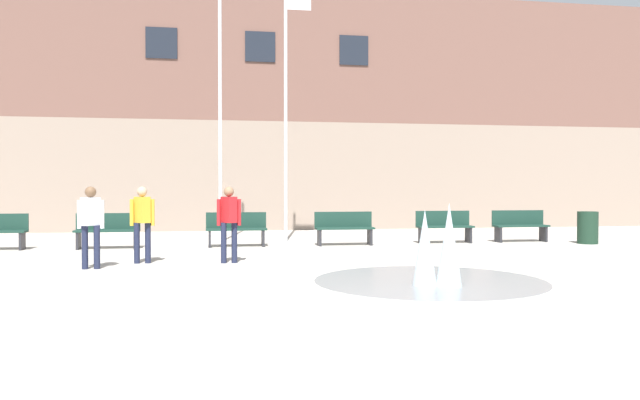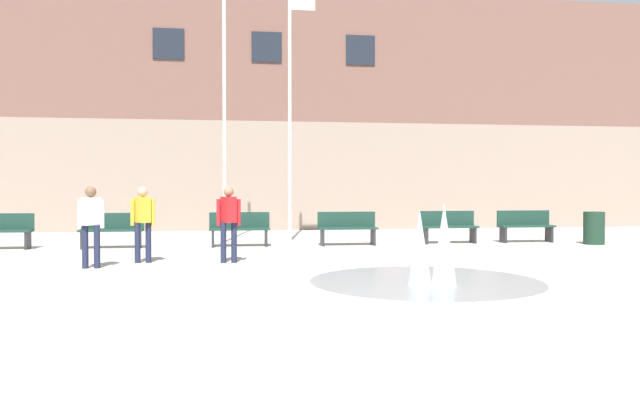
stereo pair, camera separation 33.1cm
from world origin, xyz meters
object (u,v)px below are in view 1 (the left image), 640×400
(adult_in_red, at_px, (91,221))
(park_bench_center, at_px, (236,229))
(park_bench_left_of_flagpoles, at_px, (108,230))
(trash_can, at_px, (588,228))
(adult_watching, at_px, (229,218))
(park_bench_near_trashcan, at_px, (444,226))
(park_bench_far_right, at_px, (520,225))
(flagpole_right, at_px, (287,103))
(flagpole_left, at_px, (221,94))
(park_bench_under_right_flagpole, at_px, (344,228))
(adult_near_bench, at_px, (142,218))

(adult_in_red, bearing_deg, park_bench_center, 178.33)
(park_bench_left_of_flagpoles, distance_m, trash_can, 13.04)
(adult_watching, bearing_deg, park_bench_near_trashcan, 91.18)
(park_bench_left_of_flagpoles, height_order, park_bench_far_right, same)
(park_bench_near_trashcan, xyz_separation_m, flagpole_right, (-4.32, 1.44, 3.58))
(adult_in_red, xyz_separation_m, flagpole_left, (2.57, 5.66, 3.33))
(park_bench_near_trashcan, height_order, trash_can, park_bench_near_trashcan)
(park_bench_near_trashcan, relative_size, adult_watching, 1.01)
(park_bench_under_right_flagpole, xyz_separation_m, park_bench_near_trashcan, (2.94, 0.19, 0.00))
(park_bench_far_right, bearing_deg, park_bench_near_trashcan, -179.72)
(adult_in_red, bearing_deg, park_bench_left_of_flagpoles, -141.47)
(flagpole_right, bearing_deg, park_bench_left_of_flagpoles, -162.25)
(flagpole_right, bearing_deg, adult_watching, -109.49)
(flagpole_left, distance_m, flagpole_right, 1.91)
(park_bench_left_of_flagpoles, distance_m, flagpole_right, 6.20)
(park_bench_left_of_flagpoles, relative_size, adult_watching, 1.01)
(park_bench_under_right_flagpole, height_order, adult_in_red, adult_in_red)
(park_bench_center, distance_m, park_bench_under_right_flagpole, 2.91)
(adult_watching, bearing_deg, flagpole_right, 130.55)
(park_bench_far_right, distance_m, flagpole_left, 9.44)
(park_bench_left_of_flagpoles, distance_m, park_bench_under_right_flagpole, 6.19)
(adult_near_bench, distance_m, trash_can, 12.08)
(park_bench_center, distance_m, flagpole_right, 4.19)
(park_bench_left_of_flagpoles, xyz_separation_m, adult_in_red, (0.35, -4.12, 0.45))
(adult_near_bench, bearing_deg, park_bench_far_right, 73.53)
(park_bench_left_of_flagpoles, relative_size, park_bench_near_trashcan, 1.00)
(adult_in_red, distance_m, trash_can, 13.11)
(adult_watching, relative_size, trash_can, 1.77)
(park_bench_under_right_flagpole, distance_m, adult_watching, 4.78)
(adult_in_red, relative_size, adult_watching, 1.00)
(flagpole_right, xyz_separation_m, trash_can, (8.20, -2.32, -3.61))
(adult_watching, bearing_deg, park_bench_under_right_flagpole, 107.75)
(flagpole_right, bearing_deg, adult_near_bench, -126.29)
(park_bench_under_right_flagpole, relative_size, park_bench_far_right, 1.00)
(park_bench_under_right_flagpole, height_order, park_bench_near_trashcan, same)
(park_bench_under_right_flagpole, distance_m, trash_can, 6.86)
(adult_in_red, bearing_deg, park_bench_under_right_flagpole, 158.35)
(park_bench_center, xyz_separation_m, adult_in_red, (-2.94, -4.13, 0.45))
(park_bench_center, relative_size, trash_can, 1.78)
(park_bench_under_right_flagpole, relative_size, park_bench_near_trashcan, 1.00)
(flagpole_left, bearing_deg, park_bench_near_trashcan, -13.00)
(adult_near_bench, bearing_deg, park_bench_center, 113.27)
(adult_watching, xyz_separation_m, flagpole_left, (-0.08, 5.15, 3.33))
(park_bench_under_right_flagpole, bearing_deg, adult_watching, -132.28)
(adult_near_bench, relative_size, flagpole_right, 0.21)
(adult_in_red, distance_m, adult_watching, 2.70)
(flagpole_left, height_order, trash_can, flagpole_left)
(park_bench_far_right, xyz_separation_m, flagpole_right, (-6.63, 1.43, 3.58))
(park_bench_near_trashcan, bearing_deg, trash_can, -12.86)
(park_bench_near_trashcan, relative_size, flagpole_left, 0.20)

